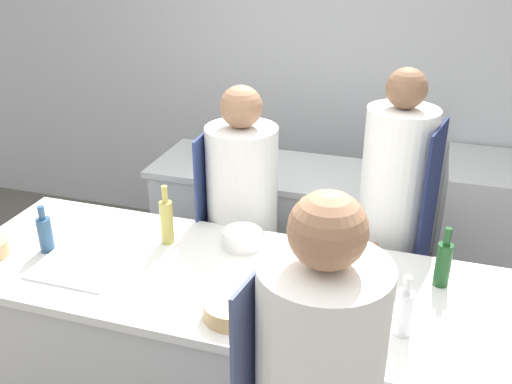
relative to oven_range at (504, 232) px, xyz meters
name	(u,v)px	position (x,y,z in m)	size (l,w,h in m)	color
wall_back	(330,65)	(-1.31, 0.41, 0.94)	(8.00, 0.06, 2.80)	silver
prep_counter	(234,360)	(-1.31, -1.72, 0.01)	(2.55, 0.87, 0.94)	silver
pass_counter	(285,234)	(-1.39, -0.49, 0.01)	(1.70, 0.64, 0.94)	silver
oven_range	(504,232)	(0.00, 0.00, 0.00)	(0.83, 0.71, 0.93)	silver
chef_at_stove	(390,236)	(-0.69, -1.04, 0.41)	(0.38, 0.36, 1.74)	black
chef_at_pass_far	(242,233)	(-1.47, -1.12, 0.34)	(0.39, 0.37, 1.62)	black
bottle_olive_oil	(370,283)	(-0.72, -1.75, 0.59)	(0.08, 0.08, 0.28)	black
bottle_vinegar	(373,268)	(-0.72, -1.59, 0.55)	(0.06, 0.06, 0.19)	#5B2319
bottle_wine	(404,311)	(-0.58, -1.88, 0.57)	(0.07, 0.07, 0.25)	silver
bottle_cooking_oil	(443,263)	(-0.44, -1.51, 0.58)	(0.07, 0.07, 0.27)	#19471E
bottle_sauce	(167,220)	(-1.70, -1.53, 0.59)	(0.06, 0.06, 0.30)	#B2A84C
bottle_water	(45,233)	(-2.21, -1.77, 0.57)	(0.07, 0.07, 0.23)	#2D5175
bowl_prep_small	(242,238)	(-1.35, -1.46, 0.52)	(0.19, 0.19, 0.08)	white
bowl_ceramic_blue	(233,308)	(-1.21, -1.98, 0.51)	(0.23, 0.23, 0.07)	tan
cup	(280,306)	(-1.04, -1.91, 0.52)	(0.08, 0.08, 0.08)	#B2382D
cutting_board	(76,270)	(-1.98, -1.89, 0.48)	(0.39, 0.25, 0.01)	white
stockpot	(227,149)	(-1.78, -0.50, 0.56)	(0.31, 0.31, 0.18)	silver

